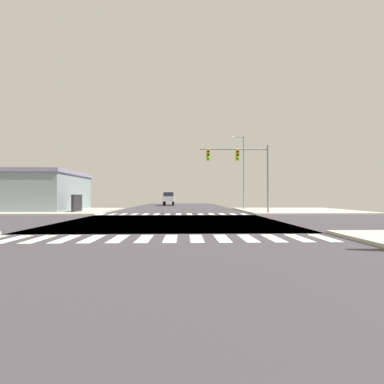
# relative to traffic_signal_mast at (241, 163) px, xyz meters

# --- Properties ---
(ground) EXTENTS (90.00, 90.00, 0.05)m
(ground) POSITION_rel_traffic_signal_mast_xyz_m (-6.03, -7.23, -4.74)
(ground) COLOR #3B373D
(sidewalk_corner_ne) EXTENTS (12.00, 12.00, 0.14)m
(sidewalk_corner_ne) POSITION_rel_traffic_signal_mast_xyz_m (6.97, 4.77, -4.64)
(sidewalk_corner_ne) COLOR #B2ADA3
(sidewalk_corner_ne) RESTS_ON ground
(sidewalk_corner_nw) EXTENTS (12.00, 12.00, 0.14)m
(sidewalk_corner_nw) POSITION_rel_traffic_signal_mast_xyz_m (-19.03, 4.77, -4.64)
(sidewalk_corner_nw) COLOR #AEAB9C
(sidewalk_corner_nw) RESTS_ON ground
(crosswalk_near) EXTENTS (13.50, 2.00, 0.01)m
(crosswalk_near) POSITION_rel_traffic_signal_mast_xyz_m (-6.28, -14.53, -4.71)
(crosswalk_near) COLOR silver
(crosswalk_near) RESTS_ON ground
(crosswalk_far) EXTENTS (13.50, 2.00, 0.01)m
(crosswalk_far) POSITION_rel_traffic_signal_mast_xyz_m (-6.28, 0.07, -4.71)
(crosswalk_far) COLOR silver
(crosswalk_far) RESTS_ON ground
(traffic_signal_mast) EXTENTS (6.40, 0.55, 6.39)m
(traffic_signal_mast) POSITION_rel_traffic_signal_mast_xyz_m (0.00, 0.00, 0.00)
(traffic_signal_mast) COLOR gray
(traffic_signal_mast) RESTS_ON ground
(street_lamp) EXTENTS (1.78, 0.32, 8.94)m
(street_lamp) POSITION_rel_traffic_signal_mast_xyz_m (1.75, 8.09, 0.56)
(street_lamp) COLOR gray
(street_lamp) RESTS_ON ground
(bank_building) EXTENTS (17.29, 9.90, 4.39)m
(bank_building) POSITION_rel_traffic_signal_mast_xyz_m (-25.14, 6.18, -2.51)
(bank_building) COLOR gray
(bank_building) RESTS_ON ground
(suv_leading_1) EXTENTS (1.96, 4.60, 2.34)m
(suv_leading_1) POSITION_rel_traffic_signal_mast_xyz_m (-8.03, 23.94, -3.32)
(suv_leading_1) COLOR black
(suv_leading_1) RESTS_ON ground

